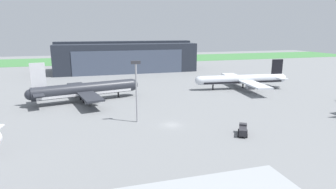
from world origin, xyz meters
TOP-DOWN VIEW (x-y plane):
  - ground_plane at (0.00, 0.00)m, footprint 440.00×440.00m
  - grass_field_strip at (0.00, 165.25)m, footprint 440.00×56.00m
  - maintenance_hangar at (2.15, 101.23)m, footprint 78.13×30.37m
  - airliner_far_left at (-20.49, 31.60)m, footprint 36.42×32.45m
  - airliner_far_right at (40.71, 35.21)m, footprint 39.20×35.51m
  - ops_van at (13.76, -10.97)m, footprint 3.86×4.86m
  - apron_light_mast at (-7.89, 4.89)m, footprint 2.40×0.50m

SIDE VIEW (x-z plane):
  - ground_plane at x=0.00m, z-range 0.00..0.00m
  - grass_field_strip at x=0.00m, z-range 0.00..0.08m
  - ops_van at x=13.76m, z-range 0.05..2.29m
  - airliner_far_right at x=40.71m, z-range -2.06..9.69m
  - airliner_far_left at x=-20.49m, z-range -3.00..10.73m
  - maintenance_hangar at x=2.15m, z-range -0.46..16.77m
  - apron_light_mast at x=-7.89m, z-range 1.57..17.56m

